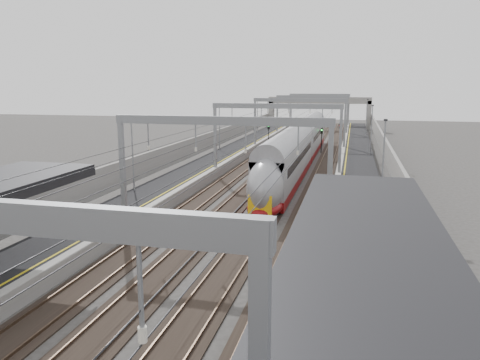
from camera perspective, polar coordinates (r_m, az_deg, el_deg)
The scene contains 12 objects.
platform_left at distance 52.05m, azimuth -3.86°, elevation 1.65°, with size 4.00×120.00×1.00m, color black.
platform_right at distance 49.71m, azimuth 14.03°, elevation 0.87°, with size 4.00×120.00×1.00m, color black.
tracks at distance 50.34m, azimuth 4.87°, elevation 0.78°, with size 11.40×140.00×0.20m.
overhead_line at distance 56.12m, azimuth 6.02°, elevation 8.13°, with size 13.00×140.00×6.60m.
overbridge at distance 104.26m, azimuth 9.63°, elevation 9.08°, with size 22.00×2.20×6.90m.
wall_left at distance 52.92m, azimuth -7.19°, elevation 2.96°, with size 0.30×120.00×3.20m, color gray.
wall_right at distance 49.66m, azimuth 17.78°, elevation 1.94°, with size 0.30×120.00×3.20m, color gray.
train at distance 53.40m, azimuth 7.10°, elevation 3.52°, with size 2.63×47.88×4.16m.
bench at distance 19.08m, azimuth 16.91°, elevation -13.21°, with size 0.96×1.76×0.88m.
signal_green at distance 72.38m, azimuth 3.51°, elevation 5.94°, with size 0.32×0.32×3.48m.
signal_red_near at distance 66.52m, azimuth 9.92°, elevation 5.31°, with size 0.32×0.32×3.48m.
signal_red_far at distance 75.38m, azimuth 12.06°, elevation 5.93°, with size 0.32×0.32×3.48m.
Camera 1 is at (7.45, -3.91, 9.33)m, focal length 35.00 mm.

